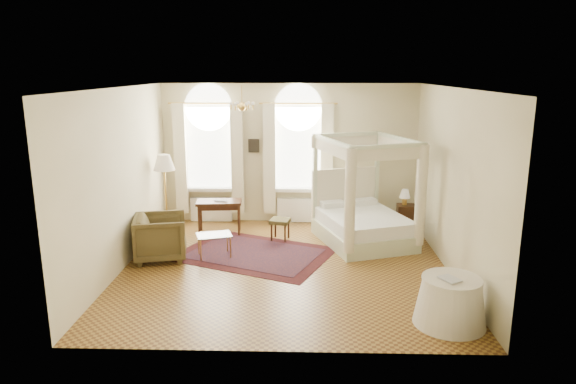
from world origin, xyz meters
The scene contains 18 objects.
ground centered at (0.00, 0.00, 0.00)m, with size 6.00×6.00×0.00m, color olive.
room_walls centered at (0.00, 0.00, 1.98)m, with size 6.00×6.00×6.00m.
window_left centered at (-1.90, 2.87, 1.49)m, with size 1.62×0.27×3.29m.
window_right centered at (0.20, 2.87, 1.49)m, with size 1.62×0.27×3.29m.
chandelier centered at (-0.90, 1.20, 2.91)m, with size 0.51×0.45×0.50m.
wall_pictures centered at (0.09, 2.97, 1.89)m, with size 2.54×0.03×0.39m.
canopy_bed centered at (1.62, 1.43, 0.51)m, with size 2.25×2.48×2.24m.
nightstand centered at (2.70, 2.39, 0.29)m, with size 0.41×0.37×0.58m, color #3B1F10.
nightstand_lamp centered at (2.65, 2.40, 0.82)m, with size 0.25×0.25×0.36m.
writing_desk centered at (-1.56, 1.99, 0.64)m, with size 1.04×0.60×0.75m.
laptop centered at (-1.49, 2.01, 0.76)m, with size 0.33×0.21×0.03m, color black.
stool centered at (-0.17, 1.56, 0.38)m, with size 0.48×0.48×0.46m.
armchair centered at (-2.43, 0.33, 0.44)m, with size 0.94×0.97×0.88m, color #453A1D.
coffee_table centered at (-1.42, 0.48, 0.41)m, with size 0.77×0.64×0.45m.
floor_lamp centered at (-2.70, 1.82, 1.55)m, with size 0.47×0.47×1.81m.
oriental_rug centered at (-0.64, 0.64, 0.01)m, with size 3.47×3.04×0.01m.
side_table centered at (2.46, -2.16, 0.35)m, with size 1.04×1.04×0.71m.
book centered at (2.31, -2.29, 0.72)m, with size 0.22×0.29×0.03m, color black.
Camera 1 is at (0.33, -9.05, 3.61)m, focal length 32.00 mm.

